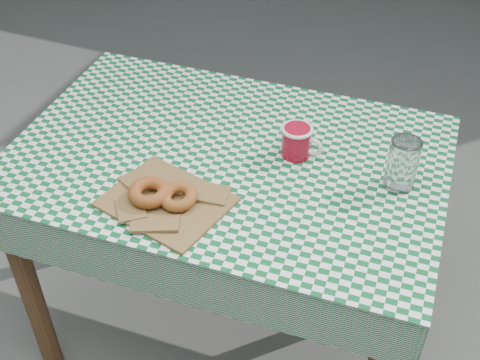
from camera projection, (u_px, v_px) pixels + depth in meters
name	position (u px, v px, depth m)	size (l,w,h in m)	color
ground	(229.00, 289.00, 2.25)	(60.00, 60.00, 0.00)	#595953
table	(228.00, 255.00, 1.87)	(1.10, 0.73, 0.75)	brown
tablecloth	(227.00, 156.00, 1.62)	(1.12, 0.75, 0.01)	#0D542A
paper_bag	(166.00, 201.00, 1.47)	(0.28, 0.22, 0.01)	olive
bagel_front	(149.00, 192.00, 1.46)	(0.10, 0.10, 0.03)	brown
bagel_back	(178.00, 197.00, 1.45)	(0.09, 0.09, 0.03)	#974D1F
coffee_mug	(296.00, 141.00, 1.59)	(0.15, 0.15, 0.08)	maroon
drinking_glass	(402.00, 164.00, 1.48)	(0.07, 0.07, 0.13)	silver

